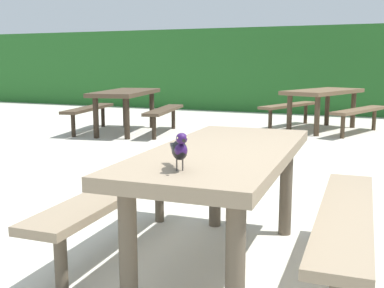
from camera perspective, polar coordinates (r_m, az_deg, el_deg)
The scene contains 6 objects.
ground_plane at distance 2.82m, azimuth 6.90°, elevation -16.19°, with size 60.00×60.00×0.00m, color beige.
hedge_wall at distance 12.48m, azimuth 19.89°, elevation 8.31°, with size 28.00×2.01×2.07m, color #235B23.
picnic_table_foreground at distance 2.82m, azimuth 3.73°, elevation -4.14°, with size 1.76×1.83×0.74m.
bird_grackle at distance 2.17m, azimuth -1.48°, elevation -0.59°, with size 0.18×0.25×0.18m.
picnic_table_mid_right at distance 8.98m, azimuth 15.43°, elevation 5.12°, with size 2.16×2.18×0.74m.
picnic_table_far_centre at distance 8.45m, azimuth -7.95°, elevation 5.11°, with size 1.97×2.00×0.74m.
Camera 1 is at (0.67, -2.45, 1.24)m, focal length 44.51 mm.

